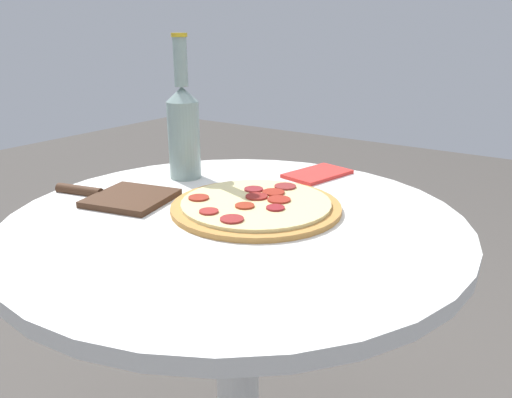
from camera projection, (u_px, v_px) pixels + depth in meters
The scene contains 5 objects.
table at pixel (237, 320), 0.95m from camera, with size 0.80×0.80×0.75m.
pizza at pixel (256, 205), 0.91m from camera, with size 0.31×0.31×0.02m.
beer_bottle at pixel (184, 127), 1.07m from camera, with size 0.07×0.07×0.31m.
pizza_paddle at pixel (122, 197), 0.96m from camera, with size 0.17×0.26×0.02m.
napkin at pixel (317, 174), 1.12m from camera, with size 0.16×0.12×0.01m.
Camera 1 is at (-0.66, -0.50, 1.07)m, focal length 35.00 mm.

